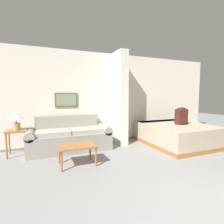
# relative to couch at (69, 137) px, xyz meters

# --- Properties ---
(wall_back) EXTENTS (7.34, 0.16, 2.60)m
(wall_back) POSITION_rel_couch_xyz_m (1.23, 0.48, 0.98)
(wall_back) COLOR silver
(wall_back) RESTS_ON ground_plane
(wall_partition_pillar) EXTENTS (0.24, 0.66, 2.60)m
(wall_partition_pillar) POSITION_rel_couch_xyz_m (1.45, 0.10, 0.98)
(wall_partition_pillar) COLOR silver
(wall_partition_pillar) RESTS_ON ground_plane
(couch) EXTENTS (2.03, 0.84, 0.85)m
(couch) POSITION_rel_couch_xyz_m (0.00, 0.00, 0.00)
(couch) COLOR gray
(couch) RESTS_ON ground_plane
(coffee_table) EXTENTS (0.73, 0.49, 0.41)m
(coffee_table) POSITION_rel_couch_xyz_m (-0.02, -1.07, 0.04)
(coffee_table) COLOR #996033
(coffee_table) RESTS_ON ground_plane
(side_table) EXTENTS (0.44, 0.44, 0.60)m
(side_table) POSITION_rel_couch_xyz_m (-1.17, 0.00, 0.17)
(side_table) COLOR #996033
(side_table) RESTS_ON ground_plane
(table_lamp) EXTENTS (0.32, 0.32, 0.42)m
(table_lamp) POSITION_rel_couch_xyz_m (-1.17, 0.00, 0.57)
(table_lamp) COLOR tan
(table_lamp) RESTS_ON side_table
(bed) EXTENTS (1.69, 1.97, 0.56)m
(bed) POSITION_rel_couch_xyz_m (2.88, -0.60, -0.03)
(bed) COLOR #996033
(bed) RESTS_ON ground_plane
(backpack) EXTENTS (0.31, 0.23, 0.48)m
(backpack) POSITION_rel_couch_xyz_m (3.02, -0.67, 0.50)
(backpack) COLOR #471E19
(backpack) RESTS_ON bed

